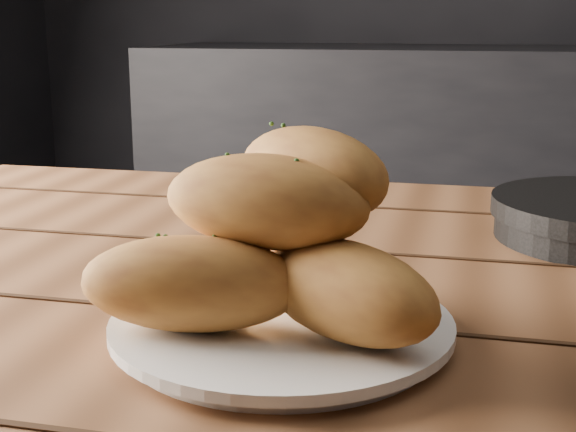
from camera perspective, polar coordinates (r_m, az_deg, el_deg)
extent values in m
cube|color=brown|center=(0.72, 10.02, -6.70)|extent=(1.44, 0.93, 0.04)
cylinder|color=brown|center=(1.38, -18.52, -13.85)|extent=(0.07, 0.07, 0.71)
cylinder|color=white|center=(0.60, -0.45, -8.33)|extent=(0.23, 0.23, 0.01)
cylinder|color=white|center=(0.59, -0.45, -7.61)|extent=(0.25, 0.25, 0.01)
ellipsoid|color=#C18435|center=(0.56, -6.88, -4.78)|extent=(0.17, 0.09, 0.07)
ellipsoid|color=#C18435|center=(0.55, 4.10, -5.30)|extent=(0.17, 0.14, 0.07)
ellipsoid|color=#C18435|center=(0.63, 0.31, -2.58)|extent=(0.13, 0.16, 0.07)
ellipsoid|color=#C18435|center=(0.56, -1.60, 1.04)|extent=(0.16, 0.09, 0.07)
ellipsoid|color=#C18435|center=(0.59, 1.68, 3.09)|extent=(0.16, 0.14, 0.07)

